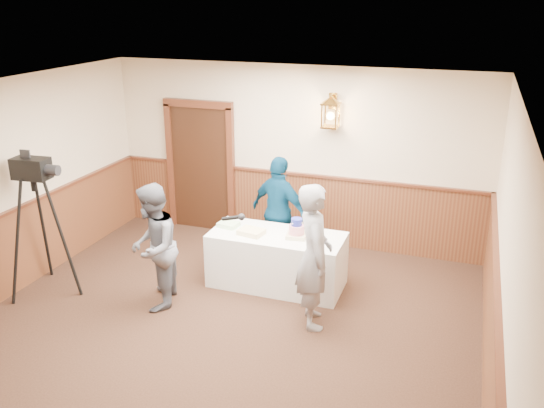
{
  "coord_description": "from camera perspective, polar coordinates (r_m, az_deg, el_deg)",
  "views": [
    {
      "loc": [
        2.55,
        -4.81,
        3.77
      ],
      "look_at": [
        0.27,
        1.7,
        1.25
      ],
      "focal_mm": 38.0,
      "sensor_mm": 36.0,
      "label": 1
    }
  ],
  "objects": [
    {
      "name": "tiered_cake",
      "position": [
        7.58,
        2.45,
        -2.58
      ],
      "size": [
        0.29,
        0.29,
        0.26
      ],
      "rotation": [
        0.0,
        0.0,
        0.13
      ],
      "color": "beige",
      "rests_on": "display_table"
    },
    {
      "name": "ground",
      "position": [
        6.62,
        -7.32,
        -14.83
      ],
      "size": [
        7.0,
        7.0,
        0.0
      ],
      "primitive_type": "plane",
      "color": "black",
      "rests_on": "ground"
    },
    {
      "name": "baker",
      "position": [
        6.77,
        4.19,
        -5.17
      ],
      "size": [
        0.64,
        0.76,
        1.78
      ],
      "primitive_type": "imported",
      "rotation": [
        0.0,
        0.0,
        1.97
      ],
      "color": "gray",
      "rests_on": "ground"
    },
    {
      "name": "sheet_cake_yellow",
      "position": [
        7.7,
        -2.06,
        -2.78
      ],
      "size": [
        0.36,
        0.3,
        0.07
      ],
      "primitive_type": "cube",
      "rotation": [
        0.0,
        0.0,
        -0.17
      ],
      "color": "#EDD18D",
      "rests_on": "display_table"
    },
    {
      "name": "sheet_cake_green",
      "position": [
        7.96,
        -4.34,
        -2.04
      ],
      "size": [
        0.29,
        0.25,
        0.06
      ],
      "primitive_type": "cube",
      "rotation": [
        0.0,
        0.0,
        -0.15
      ],
      "color": "#BBF1AA",
      "rests_on": "display_table"
    },
    {
      "name": "interviewer",
      "position": [
        7.31,
        -11.68,
        -4.22
      ],
      "size": [
        1.57,
        0.94,
        1.62
      ],
      "rotation": [
        0.0,
        0.0,
        -1.26
      ],
      "color": "#585962",
      "rests_on": "ground"
    },
    {
      "name": "tv_camera_rig",
      "position": [
        8.09,
        -21.92,
        -2.75
      ],
      "size": [
        0.73,
        0.68,
        1.86
      ],
      "rotation": [
        0.0,
        0.0,
        0.1
      ],
      "color": "black",
      "rests_on": "ground"
    },
    {
      "name": "display_table",
      "position": [
        7.85,
        0.49,
        -5.53
      ],
      "size": [
        1.8,
        0.8,
        0.75
      ],
      "primitive_type": "cube",
      "color": "white",
      "rests_on": "ground"
    },
    {
      "name": "room_shell",
      "position": [
        6.29,
        -6.53,
        -1.02
      ],
      "size": [
        6.02,
        7.02,
        2.81
      ],
      "color": "beige",
      "rests_on": "ground"
    },
    {
      "name": "assistant_p",
      "position": [
        8.29,
        0.73,
        -0.78
      ],
      "size": [
        1.04,
        0.71,
        1.64
      ],
      "primitive_type": "imported",
      "rotation": [
        0.0,
        0.0,
        2.79
      ],
      "color": "#083352",
      "rests_on": "ground"
    }
  ]
}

